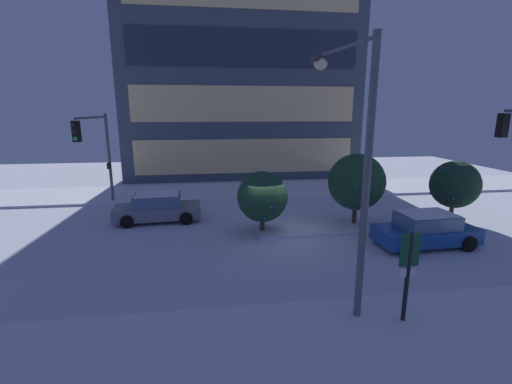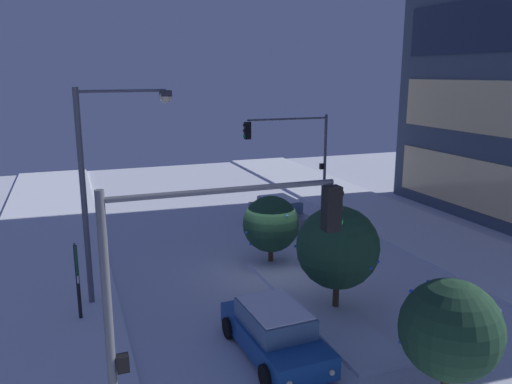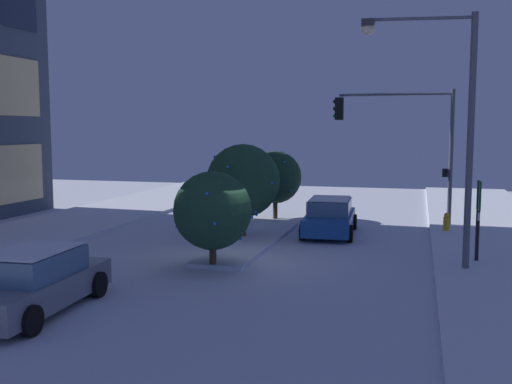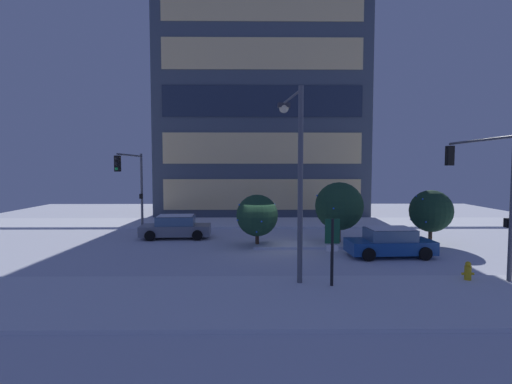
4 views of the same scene
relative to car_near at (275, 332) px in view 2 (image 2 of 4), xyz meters
name	(u,v)px [view 2 (image 2 of 4)]	position (x,y,z in m)	size (l,w,h in m)	color
ground	(272,268)	(-6.31, 2.51, -0.71)	(52.00, 52.00, 0.00)	silver
curb_strip_near	(42,298)	(-6.31, -6.56, -0.64)	(52.00, 5.20, 0.14)	silver
curb_strip_far	(445,242)	(-6.31, 11.58, -0.64)	(52.00, 5.20, 0.14)	silver
median_strip	(314,303)	(-2.50, 2.55, -0.64)	(9.00, 1.80, 0.14)	silver
car_near	(275,332)	(0.00, 0.00, 0.00)	(4.49, 2.21, 1.49)	#19478C
car_far	(279,212)	(-12.02, 5.24, 0.00)	(4.61, 2.20, 1.49)	slate
traffic_light_corner_far_left	(293,143)	(-15.48, 7.57, 3.23)	(0.32, 5.52, 5.62)	#565960
traffic_light_corner_near_right	(208,269)	(3.00, -2.74, 3.44)	(0.32, 5.21, 5.98)	#565960
street_lamp_arched	(109,165)	(-5.37, -3.96, 4.30)	(0.77, 3.31, 7.64)	#565960
parking_info_sign	(77,273)	(-4.09, -5.28, 1.00)	(0.55, 0.12, 2.67)	black
decorated_tree_median	(271,224)	(-6.79, 2.62, 1.09)	(2.42, 2.44, 3.02)	#473323
decorated_tree_left_of_median	(450,330)	(3.57, 3.14, 1.28)	(2.50, 2.50, 3.24)	#473323
decorated_tree_right_of_median	(338,248)	(-1.92, 3.10, 1.58)	(2.84, 2.84, 3.72)	#473323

